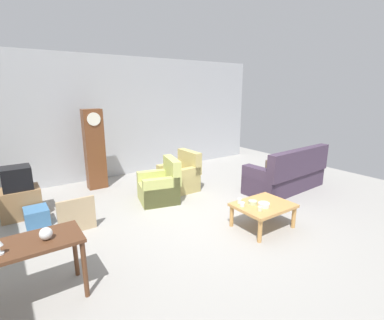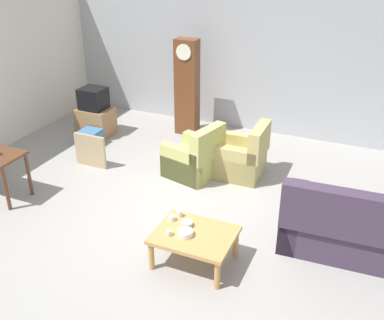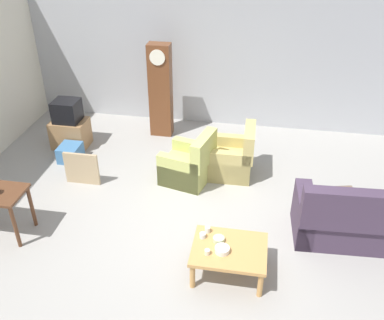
{
  "view_description": "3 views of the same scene",
  "coord_description": "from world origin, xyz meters",
  "px_view_note": "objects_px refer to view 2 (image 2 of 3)",
  "views": [
    {
      "loc": [
        -3.02,
        -3.83,
        2.33
      ],
      "look_at": [
        -0.2,
        0.25,
        1.08
      ],
      "focal_mm": 26.17,
      "sensor_mm": 36.0,
      "label": 1
    },
    {
      "loc": [
        2.28,
        -4.91,
        3.64
      ],
      "look_at": [
        0.08,
        0.09,
        0.89
      ],
      "focal_mm": 42.0,
      "sensor_mm": 36.0,
      "label": 2
    },
    {
      "loc": [
        0.75,
        -4.95,
        4.25
      ],
      "look_at": [
        -0.18,
        0.4,
        0.91
      ],
      "focal_mm": 40.09,
      "sensor_mm": 36.0,
      "label": 3
    }
  ],
  "objects_px": {
    "couch_floral": "(368,233)",
    "grandfather_clock": "(187,88)",
    "armchair_olive_near": "(195,159)",
    "armchair_olive_far": "(242,158)",
    "storage_box_blue": "(89,138)",
    "cup_cream_tall": "(169,233)",
    "coffee_table_wood": "(194,238)",
    "bowl_white_stacked": "(185,233)",
    "cup_blue_rimmed": "(172,218)",
    "cup_white_porcelain": "(179,214)",
    "tv_crt": "(93,98)",
    "framed_picture_leaning": "(90,151)",
    "bowl_shallow_green": "(187,224)",
    "tv_stand_cabinet": "(96,121)"
  },
  "relations": [
    {
      "from": "armchair_olive_far",
      "to": "framed_picture_leaning",
      "type": "bearing_deg",
      "value": -163.31
    },
    {
      "from": "coffee_table_wood",
      "to": "tv_stand_cabinet",
      "type": "distance_m",
      "value": 4.46
    },
    {
      "from": "armchair_olive_far",
      "to": "storage_box_blue",
      "type": "distance_m",
      "value": 3.05
    },
    {
      "from": "armchair_olive_far",
      "to": "grandfather_clock",
      "type": "height_order",
      "value": "grandfather_clock"
    },
    {
      "from": "framed_picture_leaning",
      "to": "cup_blue_rimmed",
      "type": "xyz_separation_m",
      "value": [
        2.32,
        -1.51,
        0.17
      ]
    },
    {
      "from": "armchair_olive_near",
      "to": "cup_blue_rimmed",
      "type": "relative_size",
      "value": 11.55
    },
    {
      "from": "couch_floral",
      "to": "grandfather_clock",
      "type": "height_order",
      "value": "grandfather_clock"
    },
    {
      "from": "coffee_table_wood",
      "to": "bowl_shallow_green",
      "type": "height_order",
      "value": "bowl_shallow_green"
    },
    {
      "from": "armchair_olive_far",
      "to": "coffee_table_wood",
      "type": "distance_m",
      "value": 2.41
    },
    {
      "from": "armchair_olive_far",
      "to": "cup_blue_rimmed",
      "type": "bearing_deg",
      "value": -94.88
    },
    {
      "from": "armchair_olive_near",
      "to": "armchair_olive_far",
      "type": "height_order",
      "value": "same"
    },
    {
      "from": "armchair_olive_near",
      "to": "cup_cream_tall",
      "type": "bearing_deg",
      "value": -74.13
    },
    {
      "from": "cup_white_porcelain",
      "to": "bowl_shallow_green",
      "type": "distance_m",
      "value": 0.23
    },
    {
      "from": "couch_floral",
      "to": "bowl_shallow_green",
      "type": "distance_m",
      "value": 2.24
    },
    {
      "from": "coffee_table_wood",
      "to": "grandfather_clock",
      "type": "relative_size",
      "value": 0.5
    },
    {
      "from": "storage_box_blue",
      "to": "couch_floral",
      "type": "bearing_deg",
      "value": -15.13
    },
    {
      "from": "storage_box_blue",
      "to": "cup_cream_tall",
      "type": "xyz_separation_m",
      "value": [
        2.96,
        -2.51,
        0.31
      ]
    },
    {
      "from": "coffee_table_wood",
      "to": "bowl_white_stacked",
      "type": "bearing_deg",
      "value": -135.58
    },
    {
      "from": "framed_picture_leaning",
      "to": "tv_stand_cabinet",
      "type": "bearing_deg",
      "value": 121.08
    },
    {
      "from": "cup_white_porcelain",
      "to": "bowl_shallow_green",
      "type": "relative_size",
      "value": 0.56
    },
    {
      "from": "armchair_olive_near",
      "to": "tv_stand_cabinet",
      "type": "xyz_separation_m",
      "value": [
        -2.52,
        0.8,
        -0.03
      ]
    },
    {
      "from": "cup_white_porcelain",
      "to": "cup_cream_tall",
      "type": "relative_size",
      "value": 1.19
    },
    {
      "from": "bowl_white_stacked",
      "to": "coffee_table_wood",
      "type": "bearing_deg",
      "value": 44.42
    },
    {
      "from": "armchair_olive_near",
      "to": "armchair_olive_far",
      "type": "relative_size",
      "value": 1.03
    },
    {
      "from": "framed_picture_leaning",
      "to": "cup_white_porcelain",
      "type": "xyz_separation_m",
      "value": [
        2.37,
        -1.39,
        0.18
      ]
    },
    {
      "from": "couch_floral",
      "to": "cup_blue_rimmed",
      "type": "bearing_deg",
      "value": -160.23
    },
    {
      "from": "armchair_olive_near",
      "to": "cup_cream_tall",
      "type": "relative_size",
      "value": 13.34
    },
    {
      "from": "armchair_olive_near",
      "to": "couch_floral",
      "type": "bearing_deg",
      "value": -21.38
    },
    {
      "from": "framed_picture_leaning",
      "to": "bowl_shallow_green",
      "type": "bearing_deg",
      "value": -31.32
    },
    {
      "from": "couch_floral",
      "to": "coffee_table_wood",
      "type": "relative_size",
      "value": 2.23
    },
    {
      "from": "armchair_olive_far",
      "to": "bowl_shallow_green",
      "type": "relative_size",
      "value": 6.07
    },
    {
      "from": "tv_crt",
      "to": "cup_white_porcelain",
      "type": "xyz_separation_m",
      "value": [
        3.1,
        -2.61,
        -0.29
      ]
    },
    {
      "from": "couch_floral",
      "to": "grandfather_clock",
      "type": "distance_m",
      "value": 4.61
    },
    {
      "from": "couch_floral",
      "to": "tv_crt",
      "type": "height_order",
      "value": "couch_floral"
    },
    {
      "from": "armchair_olive_far",
      "to": "bowl_white_stacked",
      "type": "bearing_deg",
      "value": -87.94
    },
    {
      "from": "storage_box_blue",
      "to": "cup_cream_tall",
      "type": "bearing_deg",
      "value": -40.28
    },
    {
      "from": "cup_cream_tall",
      "to": "couch_floral",
      "type": "bearing_deg",
      "value": 27.14
    },
    {
      "from": "cup_blue_rimmed",
      "to": "cup_cream_tall",
      "type": "distance_m",
      "value": 0.31
    },
    {
      "from": "cup_white_porcelain",
      "to": "tv_crt",
      "type": "bearing_deg",
      "value": 139.93
    },
    {
      "from": "armchair_olive_near",
      "to": "tv_crt",
      "type": "height_order",
      "value": "tv_crt"
    },
    {
      "from": "storage_box_blue",
      "to": "bowl_white_stacked",
      "type": "bearing_deg",
      "value": -37.79
    },
    {
      "from": "armchair_olive_near",
      "to": "cup_cream_tall",
      "type": "distance_m",
      "value": 2.31
    },
    {
      "from": "grandfather_clock",
      "to": "storage_box_blue",
      "type": "bearing_deg",
      "value": -137.57
    },
    {
      "from": "couch_floral",
      "to": "grandfather_clock",
      "type": "relative_size",
      "value": 1.13
    },
    {
      "from": "couch_floral",
      "to": "armchair_olive_near",
      "type": "distance_m",
      "value": 3.02
    },
    {
      "from": "couch_floral",
      "to": "framed_picture_leaning",
      "type": "bearing_deg",
      "value": 171.47
    },
    {
      "from": "tv_stand_cabinet",
      "to": "cup_blue_rimmed",
      "type": "bearing_deg",
      "value": -41.76
    },
    {
      "from": "tv_stand_cabinet",
      "to": "couch_floral",
      "type": "bearing_deg",
      "value": -19.65
    },
    {
      "from": "storage_box_blue",
      "to": "bowl_white_stacked",
      "type": "distance_m",
      "value": 3.98
    },
    {
      "from": "cup_blue_rimmed",
      "to": "bowl_white_stacked",
      "type": "bearing_deg",
      "value": -38.23
    }
  ]
}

